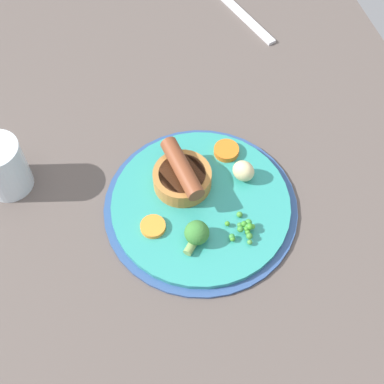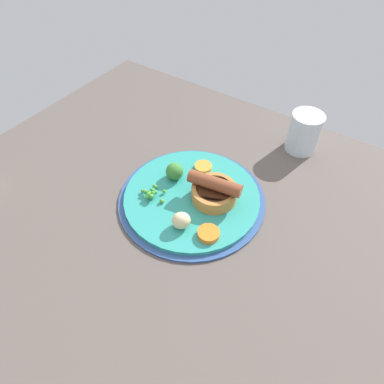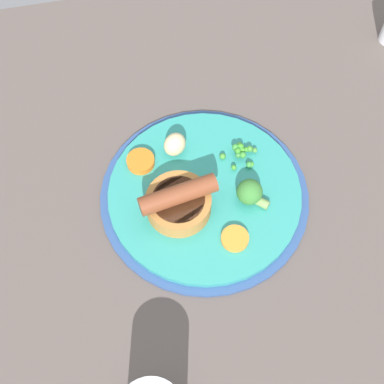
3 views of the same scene
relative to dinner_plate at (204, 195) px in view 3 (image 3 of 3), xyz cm
name	(u,v)px [view 3 (image 3 of 3)]	position (x,y,z in cm)	size (l,w,h in cm)	color
dining_table	(163,193)	(5.41, -2.60, -2.07)	(110.00, 80.00, 3.00)	#564C47
dinner_plate	(204,195)	(0.00, 0.00, 0.00)	(28.84, 28.84, 1.40)	#2D4C84
sausage_pudding	(178,202)	(3.95, 1.77, 2.88)	(10.55, 8.72, 5.30)	#AD7538
pea_pile	(241,153)	(-6.21, -4.54, 1.81)	(5.48, 3.83, 1.79)	#368338
broccoli_floret_near	(250,192)	(-5.69, 2.23, 2.52)	(4.35, 4.22, 3.52)	#387A33
potato_chunk_0	(175,144)	(2.67, -7.33, 2.54)	(3.38, 2.87, 3.40)	beige
carrot_slice_0	(141,161)	(7.78, -6.31, 1.36)	(3.91, 3.91, 1.06)	orange
carrot_slice_2	(235,238)	(-2.31, 7.72, 1.22)	(3.64, 3.64, 0.77)	orange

